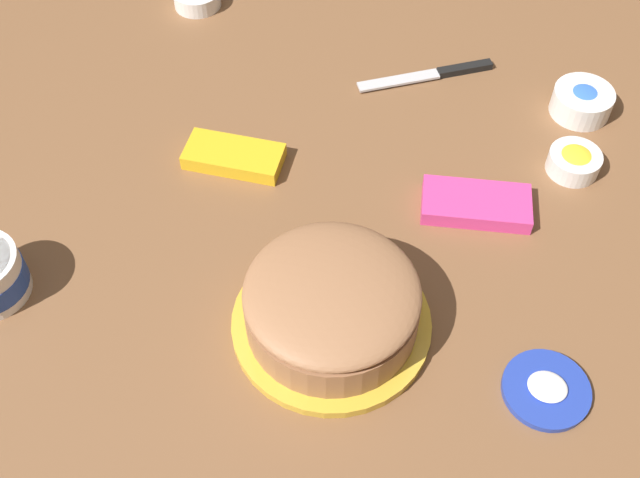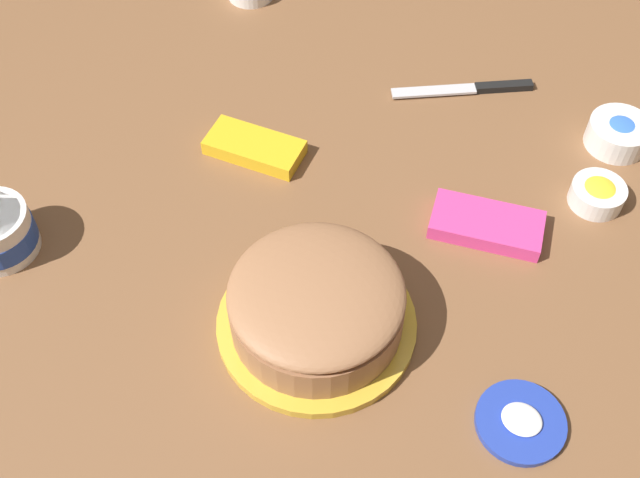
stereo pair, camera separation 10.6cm
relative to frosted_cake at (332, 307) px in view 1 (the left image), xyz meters
name	(u,v)px [view 1 (the left image)]	position (x,y,z in m)	size (l,w,h in m)	color
ground_plane	(315,219)	(0.07, -0.17, -0.05)	(1.54, 1.54, 0.00)	brown
frosted_cake	(332,307)	(0.00, 0.00, 0.00)	(0.26, 0.26, 0.10)	gold
frosting_tub_lid	(546,389)	(-0.28, 0.02, -0.04)	(0.11, 0.11, 0.02)	#233DAD
spreading_knife	(438,73)	(-0.05, -0.52, -0.04)	(0.21, 0.14, 0.01)	silver
sprinkle_bowl_yellow	(574,161)	(-0.28, -0.37, -0.03)	(0.08, 0.08, 0.04)	white
sprinkle_bowl_blue	(582,101)	(-0.28, -0.50, -0.02)	(0.10, 0.10, 0.04)	white
candy_box_lower	(234,156)	(0.22, -0.24, -0.03)	(0.15, 0.07, 0.02)	yellow
candy_box_upper	(476,204)	(-0.15, -0.25, -0.03)	(0.16, 0.08, 0.02)	#E53D8E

